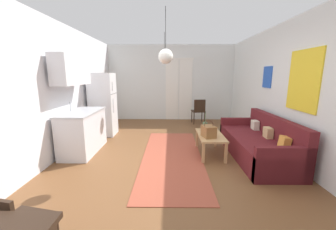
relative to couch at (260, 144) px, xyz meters
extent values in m
cube|color=brown|center=(-1.78, -0.32, -0.32)|extent=(5.09, 8.26, 0.10)
cube|color=silver|center=(-1.78, 3.56, 1.08)|extent=(4.69, 0.10, 2.68)
cube|color=white|center=(-1.73, 3.50, 0.82)|extent=(0.47, 0.02, 2.17)
cube|color=white|center=(-1.24, 3.50, 0.82)|extent=(0.47, 0.02, 2.17)
cube|color=white|center=(-1.48, 3.49, 1.93)|extent=(1.04, 0.03, 0.06)
cube|color=silver|center=(0.52, -0.32, 1.08)|extent=(0.10, 7.86, 2.68)
cube|color=yellow|center=(0.45, -0.39, 1.28)|extent=(0.02, 0.81, 1.04)
cube|color=blue|center=(0.45, 0.90, 1.32)|extent=(0.02, 0.39, 0.49)
cube|color=silver|center=(-4.07, -0.32, 1.08)|extent=(0.10, 7.86, 2.68)
cube|color=yellow|center=(-4.01, 0.49, 1.47)|extent=(0.02, 0.32, 0.40)
cube|color=#9E4733|center=(-1.76, -0.01, -0.26)|extent=(1.18, 3.24, 0.01)
cube|color=#5B191E|center=(-0.09, 0.00, -0.06)|extent=(0.89, 2.15, 0.41)
cube|color=#5B191E|center=(0.28, 0.00, 0.15)|extent=(0.15, 2.15, 0.83)
cube|color=#5B191E|center=(-0.09, -1.02, 0.03)|extent=(0.89, 0.11, 0.59)
cube|color=#5B191E|center=(-0.09, 1.02, 0.03)|extent=(0.89, 0.11, 0.59)
cube|color=gold|center=(0.14, -0.61, 0.25)|extent=(0.16, 0.21, 0.22)
cube|color=tan|center=(0.14, -0.02, 0.25)|extent=(0.13, 0.21, 0.21)
cube|color=beige|center=(0.14, 0.60, 0.25)|extent=(0.13, 0.21, 0.21)
cube|color=tan|center=(-0.97, 0.14, 0.15)|extent=(0.50, 0.97, 0.04)
cube|color=tan|center=(-1.18, -0.31, -0.07)|extent=(0.05, 0.05, 0.39)
cube|color=tan|center=(-0.75, -0.31, -0.07)|extent=(0.05, 0.05, 0.39)
cube|color=tan|center=(-1.18, 0.58, -0.07)|extent=(0.05, 0.05, 0.39)
cube|color=tan|center=(-0.75, 0.58, -0.07)|extent=(0.05, 0.05, 0.39)
cylinder|color=#47704C|center=(-1.03, 0.45, 0.25)|extent=(0.10, 0.10, 0.18)
cylinder|color=#477F42|center=(-1.03, 0.45, 0.46)|extent=(0.01, 0.01, 0.22)
cube|color=brown|center=(-1.04, -0.04, 0.28)|extent=(0.29, 0.33, 0.23)
torus|color=#512319|center=(-1.04, -0.04, 0.41)|extent=(0.18, 0.01, 0.18)
cube|color=black|center=(-3.01, -2.47, 0.18)|extent=(0.49, 0.48, 0.04)
cube|color=white|center=(-3.63, 1.53, 0.58)|extent=(0.62, 0.60, 1.69)
cube|color=#4C4C51|center=(-3.32, 1.53, 0.87)|extent=(0.01, 0.57, 0.01)
cylinder|color=#B7BABF|center=(-3.30, 1.37, 1.08)|extent=(0.02, 0.02, 0.24)
cylinder|color=#B7BABF|center=(-3.30, 1.37, 0.57)|extent=(0.02, 0.02, 0.37)
cube|color=silver|center=(-3.67, 0.27, 0.16)|extent=(0.58, 1.24, 0.86)
cube|color=#B7BABF|center=(-3.67, 0.27, 0.60)|extent=(0.61, 1.27, 0.03)
cube|color=#999BA0|center=(-3.67, 0.28, 0.56)|extent=(0.36, 0.40, 0.10)
cylinder|color=#B7BABF|center=(-3.90, 0.28, 0.72)|extent=(0.02, 0.02, 0.20)
cube|color=silver|center=(-3.80, 0.27, 1.47)|extent=(0.32, 1.12, 0.60)
cylinder|color=black|center=(-0.68, 3.08, -0.06)|extent=(0.03, 0.03, 0.41)
cylinder|color=black|center=(-1.04, 3.04, -0.06)|extent=(0.03, 0.03, 0.41)
cylinder|color=black|center=(-0.65, 2.74, -0.06)|extent=(0.03, 0.03, 0.41)
cylinder|color=black|center=(-1.00, 2.70, -0.06)|extent=(0.03, 0.03, 0.41)
cube|color=black|center=(-0.84, 2.89, 0.16)|extent=(0.46, 0.44, 0.04)
cube|color=black|center=(-0.82, 2.71, 0.37)|extent=(0.38, 0.07, 0.40)
cylinder|color=black|center=(-1.88, -0.50, 2.10)|extent=(0.01, 0.01, 0.63)
sphere|color=white|center=(-1.88, -0.50, 1.67)|extent=(0.24, 0.24, 0.24)
cylinder|color=black|center=(-1.95, 1.45, 2.19)|extent=(0.01, 0.01, 0.46)
sphere|color=white|center=(-1.95, 1.45, 1.83)|extent=(0.24, 0.24, 0.24)
camera|label=1|loc=(-1.80, -3.88, 1.38)|focal=21.56mm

